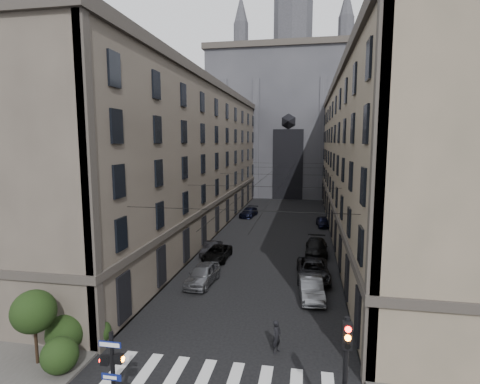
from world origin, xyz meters
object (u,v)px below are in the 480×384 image
Objects in this scene: gothic_tower at (291,114)px; car_left_midfar at (217,253)px; car_left_midnear at (211,248)px; pedestrian at (277,336)px; car_right_far at (323,222)px; car_left_near at (202,274)px; traffic_light_right at (346,367)px; car_right_near at (311,288)px; pedestrian_signal_left at (113,371)px; car_right_midnear at (313,270)px; car_left_far at (249,212)px; car_right_midfar at (316,247)px.

gothic_tower reaches higher than car_left_midfar.
car_left_midnear is 2.14× the size of pedestrian.
pedestrian reaches higher than car_right_far.
car_left_midfar is at bearing 96.99° from car_left_near.
traffic_light_right reaches higher than car_right_near.
pedestrian_signal_left is 19.90m from car_right_midnear.
pedestrian_signal_left is 9.18m from traffic_light_right.
car_left_midnear is 20.21m from car_left_far.
gothic_tower is 51.47m from car_right_midfar.
traffic_light_right reaches higher than car_right_midfar.
car_right_far is 2.19× the size of pedestrian.
car_left_far reaches higher than car_left_midfar.
car_right_midfar is (9.62, 3.40, 0.11)m from car_left_midfar.
car_left_near is at bearing 61.98° from pedestrian.
pedestrian is at bearing -102.01° from car_right_far.
pedestrian is (-3.02, 6.08, -2.37)m from traffic_light_right.
traffic_light_right is 7.19m from pedestrian.
car_left_far is (-0.65, 28.12, -0.12)m from car_left_near.
car_right_midfar reaches higher than car_left_midfar.
car_right_midnear is at bearing -85.18° from gothic_tower.
pedestrian_signal_left is 15.46m from car_left_near.
car_left_far is at bearing 103.64° from traffic_light_right.
car_right_far is (1.12, 13.29, -0.10)m from car_right_midfar.
car_left_midnear is 10.78m from car_right_midfar.
car_right_midnear is 7.09m from car_right_midfar.
pedestrian_signal_left is 16.32m from car_right_near.
car_left_midnear is at bearing 115.97° from traffic_light_right.
car_left_near is at bearing 123.25° from traffic_light_right.
car_right_midfar is at bearing 50.41° from car_left_near.
car_right_far is at bearing 82.88° from car_right_midnear.
traffic_light_right is at bearing -61.29° from car_left_midnear.
car_left_near is 13.48m from car_right_midfar.
car_right_far is at bearing 80.72° from car_right_near.
pedestrian_signal_left reaches higher than car_right_near.
pedestrian is (6.09, 6.50, -1.41)m from pedestrian_signal_left.
pedestrian is (7.13, -15.26, 0.24)m from car_left_midfar.
car_left_near is (-4.20, -58.09, -16.98)m from gothic_tower.
pedestrian_signal_left is at bearing -83.56° from car_left_near.
car_left_near is at bearing -119.80° from car_right_far.
pedestrian is at bearing -103.09° from car_right_midnear.
car_right_midfar reaches higher than car_right_far.
car_left_near reaches higher than car_right_midfar.
car_right_midfar is at bearing 81.68° from car_right_near.
car_right_near is at bearing -4.20° from car_left_near.
car_left_far is at bearing 107.71° from car_right_midnear.
car_right_far is (6.20, -35.01, -17.12)m from gothic_tower.
car_left_midfar is (-0.35, 6.39, -0.14)m from car_left_near.
car_right_far is at bearing -79.96° from gothic_tower.
car_right_midnear is (8.19, 18.07, -1.52)m from pedestrian_signal_left.
traffic_light_right is 24.86m from car_right_midfar.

